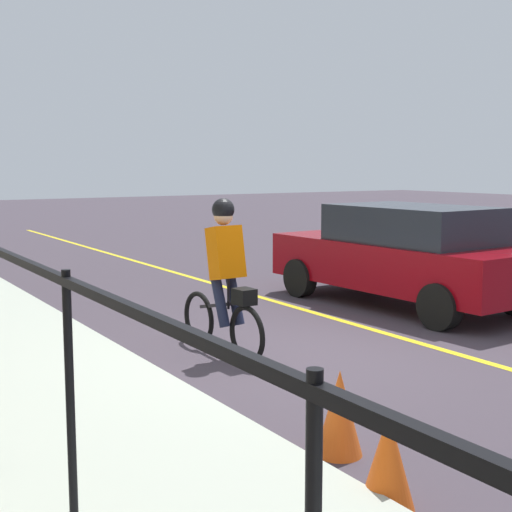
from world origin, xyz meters
name	(u,v)px	position (x,y,z in m)	size (l,w,h in m)	color
ground_plane	(301,356)	(0.00, 0.00, 0.00)	(80.00, 80.00, 0.00)	#3F3640
lane_line_centre	(403,338)	(0.00, -1.60, 0.00)	(36.00, 0.12, 0.01)	yellow
cyclist_lead	(225,278)	(0.54, 0.71, 0.91)	(1.71, 0.38, 1.83)	black
patrol_sedan	(405,254)	(1.56, -3.12, 0.82)	(4.48, 2.09, 1.58)	maroon
traffic_cone_near	(388,460)	(-3.26, 1.69, 0.32)	(0.36, 0.36, 0.64)	#E55413
traffic_cone_far	(339,413)	(-2.43, 1.41, 0.33)	(0.36, 0.36, 0.66)	#E95B19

